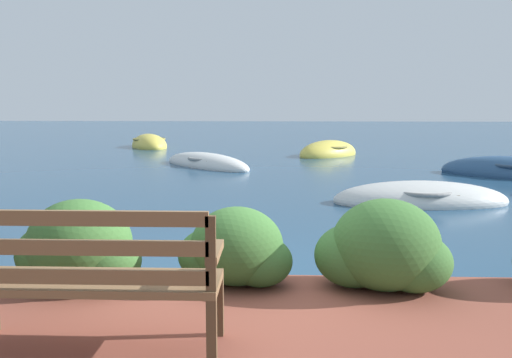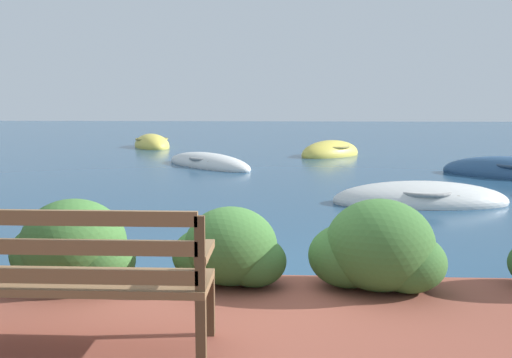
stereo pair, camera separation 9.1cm
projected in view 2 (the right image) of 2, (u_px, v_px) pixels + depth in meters
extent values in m
plane|color=navy|center=(232.00, 298.00, 5.15)|extent=(80.00, 80.00, 0.00)
cube|color=brown|center=(210.00, 306.00, 3.79)|extent=(0.06, 0.06, 0.40)
cube|color=brown|center=(201.00, 332.00, 3.37)|extent=(0.06, 0.06, 0.40)
cube|color=brown|center=(84.00, 282.00, 3.58)|extent=(1.59, 0.48, 0.05)
cube|color=brown|center=(71.00, 276.00, 3.36)|extent=(1.51, 0.04, 0.09)
cube|color=brown|center=(70.00, 247.00, 3.34)|extent=(1.51, 0.04, 0.09)
cube|color=brown|center=(69.00, 218.00, 3.31)|extent=(1.51, 0.04, 0.09)
cube|color=brown|center=(200.00, 254.00, 3.31)|extent=(0.06, 0.04, 0.45)
cube|color=brown|center=(205.00, 252.00, 3.52)|extent=(0.07, 0.43, 0.05)
ellipsoid|color=#38662D|center=(74.00, 243.00, 4.75)|extent=(0.87, 0.79, 0.74)
ellipsoid|color=#38662D|center=(49.00, 253.00, 4.84)|extent=(0.66, 0.59, 0.52)
ellipsoid|color=#38662D|center=(99.00, 260.00, 4.71)|extent=(0.61, 0.55, 0.48)
ellipsoid|color=#38662D|center=(231.00, 246.00, 4.81)|extent=(0.79, 0.71, 0.67)
ellipsoid|color=#38662D|center=(206.00, 255.00, 4.89)|extent=(0.59, 0.53, 0.47)
ellipsoid|color=#38662D|center=(254.00, 261.00, 4.78)|extent=(0.55, 0.49, 0.43)
ellipsoid|color=#38662D|center=(380.00, 245.00, 4.66)|extent=(0.89, 0.80, 0.76)
ellipsoid|color=#38662D|center=(348.00, 256.00, 4.76)|extent=(0.67, 0.60, 0.54)
ellipsoid|color=#38662D|center=(408.00, 263.00, 4.63)|extent=(0.63, 0.56, 0.49)
ellipsoid|color=silver|center=(420.00, 201.00, 9.74)|extent=(3.01, 1.25, 0.68)
torus|color=gray|center=(421.00, 190.00, 9.71)|extent=(1.23, 1.23, 0.07)
cube|color=#846647|center=(447.00, 192.00, 9.70)|extent=(0.14, 0.96, 0.04)
cube|color=#846647|center=(399.00, 192.00, 9.73)|extent=(0.14, 0.96, 0.04)
cube|color=#846647|center=(498.00, 165.00, 13.23)|extent=(0.60, 0.77, 0.04)
ellipsoid|color=silver|center=(208.00, 165.00, 15.11)|extent=(3.00, 3.12, 0.63)
torus|color=gray|center=(208.00, 158.00, 15.08)|extent=(1.42, 1.42, 0.07)
cube|color=#846647|center=(219.00, 161.00, 14.71)|extent=(0.66, 0.62, 0.04)
cube|color=#846647|center=(199.00, 158.00, 15.40)|extent=(0.66, 0.62, 0.04)
ellipsoid|color=#DBC64C|center=(330.00, 154.00, 17.85)|extent=(2.49, 2.52, 0.86)
torus|color=olive|center=(330.00, 146.00, 17.82)|extent=(1.70, 1.70, 0.07)
cube|color=#846647|center=(338.00, 147.00, 18.06)|extent=(0.77, 0.75, 0.04)
cube|color=#846647|center=(324.00, 148.00, 17.62)|extent=(0.77, 0.75, 0.04)
ellipsoid|color=#DBC64C|center=(152.00, 145.00, 20.99)|extent=(2.11, 2.78, 0.86)
torus|color=olive|center=(152.00, 139.00, 20.96)|extent=(1.58, 1.58, 0.07)
cube|color=#846647|center=(150.00, 139.00, 21.31)|extent=(0.91, 0.50, 0.04)
cube|color=#846647|center=(153.00, 140.00, 20.68)|extent=(0.91, 0.50, 0.04)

